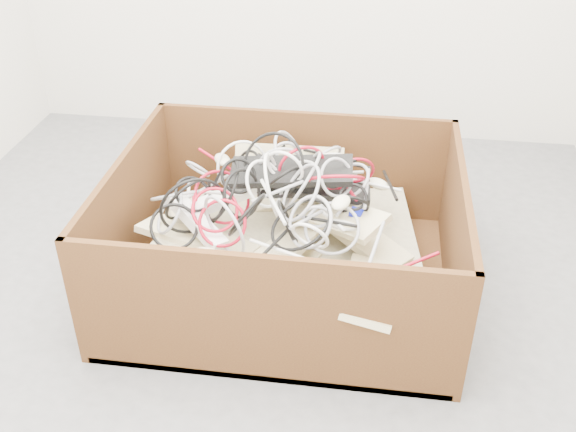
# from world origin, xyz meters

# --- Properties ---
(ground) EXTENTS (3.00, 3.00, 0.00)m
(ground) POSITION_xyz_m (0.00, 0.00, 0.00)
(ground) COLOR #525254
(ground) RESTS_ON ground
(cardboard_box) EXTENTS (1.25, 1.05, 0.52)m
(cardboard_box) POSITION_xyz_m (0.11, 0.09, 0.13)
(cardboard_box) COLOR #3B1D0E
(cardboard_box) RESTS_ON ground
(keyboard_pile) EXTENTS (1.03, 0.96, 0.34)m
(keyboard_pile) POSITION_xyz_m (0.14, 0.10, 0.28)
(keyboard_pile) COLOR beige
(keyboard_pile) RESTS_ON cardboard_box
(mice_scatter) EXTENTS (0.82, 0.66, 0.23)m
(mice_scatter) POSITION_xyz_m (0.11, 0.07, 0.35)
(mice_scatter) COLOR beige
(mice_scatter) RESTS_ON keyboard_pile
(power_strip_left) EXTENTS (0.31, 0.19, 0.13)m
(power_strip_left) POSITION_xyz_m (-0.11, 0.10, 0.37)
(power_strip_left) COLOR white
(power_strip_left) RESTS_ON keyboard_pile
(power_strip_right) EXTENTS (0.27, 0.26, 0.10)m
(power_strip_right) POSITION_xyz_m (-0.18, -0.02, 0.33)
(power_strip_right) COLOR white
(power_strip_right) RESTS_ON keyboard_pile
(vga_plug) EXTENTS (0.06, 0.05, 0.03)m
(vga_plug) POSITION_xyz_m (0.38, 0.10, 0.35)
(vga_plug) COLOR #0B14A8
(vga_plug) RESTS_ON keyboard_pile
(cable_tangle) EXTENTS (1.10, 0.88, 0.42)m
(cable_tangle) POSITION_xyz_m (0.06, 0.10, 0.41)
(cable_tangle) COLOR black
(cable_tangle) RESTS_ON keyboard_pile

